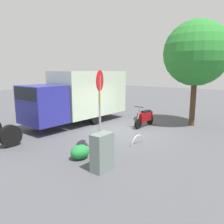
# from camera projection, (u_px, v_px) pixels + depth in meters

# --- Properties ---
(ground_plane) EXTENTS (60.00, 60.00, 0.00)m
(ground_plane) POSITION_uv_depth(u_px,v_px,m) (128.00, 131.00, 11.41)
(ground_plane) COLOR #4D4E54
(box_truck_near) EXTENTS (8.18, 2.33, 3.05)m
(box_truck_near) POSITION_uv_depth(u_px,v_px,m) (78.00, 95.00, 12.79)
(box_truck_near) COLOR black
(box_truck_near) RESTS_ON ground
(motorcycle) EXTENTS (1.81, 0.55, 1.20)m
(motorcycle) POSITION_uv_depth(u_px,v_px,m) (145.00, 117.00, 12.25)
(motorcycle) COLOR black
(motorcycle) RESTS_ON ground
(stop_sign) EXTENTS (0.71, 0.33, 3.09)m
(stop_sign) POSITION_uv_depth(u_px,v_px,m) (100.00, 98.00, 8.26)
(stop_sign) COLOR #9E9EA3
(stop_sign) RESTS_ON ground
(street_tree) EXTENTS (3.50, 3.50, 5.74)m
(street_tree) POSITION_uv_depth(u_px,v_px,m) (196.00, 53.00, 11.87)
(street_tree) COLOR #47301E
(street_tree) RESTS_ON ground
(utility_cabinet) EXTENTS (0.71, 0.42, 1.19)m
(utility_cabinet) POSITION_uv_depth(u_px,v_px,m) (102.00, 152.00, 6.79)
(utility_cabinet) COLOR slate
(utility_cabinet) RESTS_ON ground
(bike_rack_hoop) EXTENTS (0.85, 0.14, 0.85)m
(bike_rack_hoop) POSITION_uv_depth(u_px,v_px,m) (138.00, 144.00, 9.33)
(bike_rack_hoop) COLOR #B7B7BC
(bike_rack_hoop) RESTS_ON ground
(shrub_near_sign) EXTENTS (0.72, 0.59, 0.49)m
(shrub_near_sign) POSITION_uv_depth(u_px,v_px,m) (80.00, 152.00, 7.78)
(shrub_near_sign) COLOR #218337
(shrub_near_sign) RESTS_ON ground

